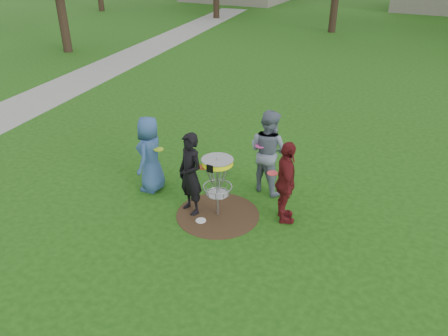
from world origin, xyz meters
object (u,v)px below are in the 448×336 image
at_px(player_blue, 150,154).
at_px(player_grey, 268,151).
at_px(player_maroon, 286,183).
at_px(disc_golf_basket, 217,173).
at_px(player_black, 190,174).

xyz_separation_m(player_blue, player_grey, (2.42, 1.18, 0.09)).
relative_size(player_maroon, disc_golf_basket, 1.30).
bearing_deg(player_black, player_grey, 79.98).
height_order(player_black, disc_golf_basket, player_black).
bearing_deg(player_black, player_maroon, 41.63).
bearing_deg(player_maroon, disc_golf_basket, 83.07).
distance_m(player_black, player_grey, 1.95).
height_order(player_blue, disc_golf_basket, player_blue).
relative_size(player_blue, player_maroon, 1.01).
relative_size(player_blue, player_grey, 0.91).
bearing_deg(player_blue, player_grey, 106.13).
distance_m(player_blue, disc_golf_basket, 1.92).
bearing_deg(player_grey, player_blue, 42.00).
xyz_separation_m(player_black, player_maroon, (1.91, 0.58, -0.02)).
distance_m(player_blue, player_black, 1.38).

